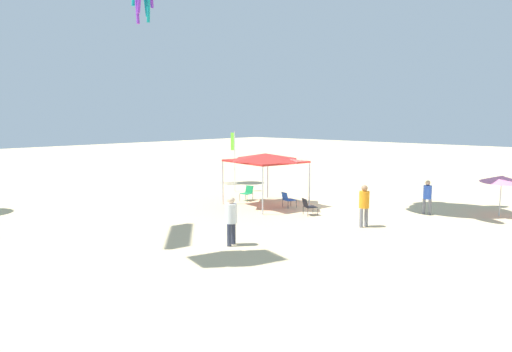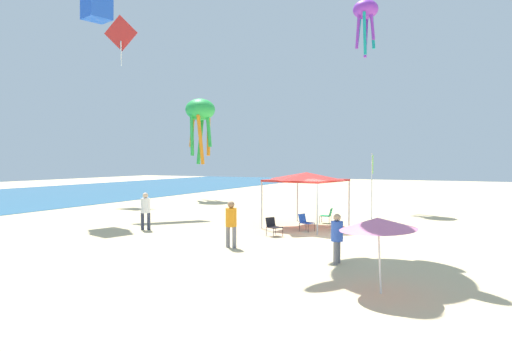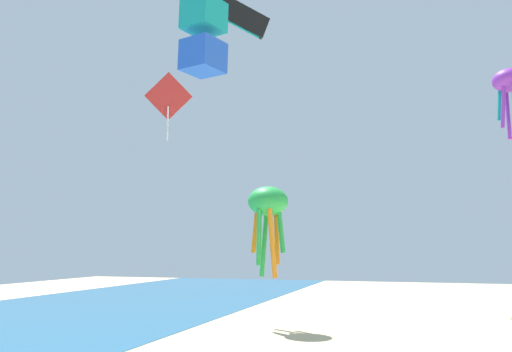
{
  "view_description": "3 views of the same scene",
  "coord_description": "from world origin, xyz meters",
  "px_view_note": "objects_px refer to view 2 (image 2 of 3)",
  "views": [
    {
      "loc": [
        -14.34,
        20.43,
        4.7
      ],
      "look_at": [
        1.9,
        2.83,
        1.72
      ],
      "focal_mm": 33.68,
      "sensor_mm": 36.0,
      "label": 1
    },
    {
      "loc": [
        -19.25,
        -5.99,
        3.4
      ],
      "look_at": [
        2.04,
        4.45,
        2.55
      ],
      "focal_mm": 31.7,
      "sensor_mm": 36.0,
      "label": 2
    },
    {
      "loc": [
        -16.69,
        6.77,
        4.78
      ],
      "look_at": [
        1.65,
        12.53,
        7.56
      ],
      "focal_mm": 35.32,
      "sensor_mm": 36.0,
      "label": 3
    }
  ],
  "objects_px": {
    "beach_umbrella": "(378,224)",
    "folding_chair_right_of_tent": "(273,225)",
    "kite_octopus_purple": "(366,13)",
    "person_by_tent": "(231,220)",
    "folding_chair_facing_ocean": "(328,214)",
    "banner_flag": "(372,179)",
    "folding_chair_left_of_tent": "(305,221)",
    "kite_diamond_red": "(121,35)",
    "canopy_tent": "(306,177)",
    "person_beachcomber": "(145,208)",
    "kite_octopus_green": "(200,113)",
    "person_far_stroller": "(337,235)"
  },
  "relations": [
    {
      "from": "beach_umbrella",
      "to": "folding_chair_right_of_tent",
      "type": "height_order",
      "value": "beach_umbrella"
    },
    {
      "from": "kite_octopus_purple",
      "to": "person_by_tent",
      "type": "bearing_deg",
      "value": -72.02
    },
    {
      "from": "person_by_tent",
      "to": "folding_chair_right_of_tent",
      "type": "bearing_deg",
      "value": 94.24
    },
    {
      "from": "folding_chair_facing_ocean",
      "to": "banner_flag",
      "type": "relative_size",
      "value": 0.22
    },
    {
      "from": "folding_chair_left_of_tent",
      "to": "kite_diamond_red",
      "type": "bearing_deg",
      "value": 83.28
    },
    {
      "from": "canopy_tent",
      "to": "person_beachcomber",
      "type": "distance_m",
      "value": 8.09
    },
    {
      "from": "folding_chair_facing_ocean",
      "to": "folding_chair_left_of_tent",
      "type": "relative_size",
      "value": 1.0
    },
    {
      "from": "folding_chair_right_of_tent",
      "to": "person_by_tent",
      "type": "height_order",
      "value": "person_by_tent"
    },
    {
      "from": "canopy_tent",
      "to": "kite_octopus_green",
      "type": "distance_m",
      "value": 18.58
    },
    {
      "from": "person_far_stroller",
      "to": "person_by_tent",
      "type": "relative_size",
      "value": 0.91
    },
    {
      "from": "person_beachcomber",
      "to": "kite_diamond_red",
      "type": "bearing_deg",
      "value": -60.02
    },
    {
      "from": "beach_umbrella",
      "to": "kite_diamond_red",
      "type": "xyz_separation_m",
      "value": [
        17.21,
        24.26,
        11.88
      ]
    },
    {
      "from": "folding_chair_right_of_tent",
      "to": "kite_octopus_purple",
      "type": "height_order",
      "value": "kite_octopus_purple"
    },
    {
      "from": "kite_diamond_red",
      "to": "folding_chair_right_of_tent",
      "type": "bearing_deg",
      "value": -57.52
    },
    {
      "from": "folding_chair_facing_ocean",
      "to": "folding_chair_right_of_tent",
      "type": "xyz_separation_m",
      "value": [
        -4.97,
        1.0,
        0.0
      ]
    },
    {
      "from": "banner_flag",
      "to": "person_beachcomber",
      "type": "distance_m",
      "value": 12.75
    },
    {
      "from": "banner_flag",
      "to": "kite_octopus_green",
      "type": "distance_m",
      "value": 18.21
    },
    {
      "from": "beach_umbrella",
      "to": "kite_octopus_green",
      "type": "distance_m",
      "value": 29.35
    },
    {
      "from": "kite_octopus_green",
      "to": "canopy_tent",
      "type": "bearing_deg",
      "value": -43.48
    },
    {
      "from": "canopy_tent",
      "to": "kite_octopus_purple",
      "type": "xyz_separation_m",
      "value": [
        11.23,
        -0.38,
        11.39
      ]
    },
    {
      "from": "canopy_tent",
      "to": "folding_chair_right_of_tent",
      "type": "xyz_separation_m",
      "value": [
        -3.14,
        0.45,
        -2.06
      ]
    },
    {
      "from": "folding_chair_right_of_tent",
      "to": "kite_diamond_red",
      "type": "bearing_deg",
      "value": 88.48
    },
    {
      "from": "person_far_stroller",
      "to": "kite_diamond_red",
      "type": "bearing_deg",
      "value": -121.57
    },
    {
      "from": "person_by_tent",
      "to": "kite_octopus_green",
      "type": "bearing_deg",
      "value": 136.63
    },
    {
      "from": "person_beachcomber",
      "to": "kite_diamond_red",
      "type": "height_order",
      "value": "kite_diamond_red"
    },
    {
      "from": "folding_chair_left_of_tent",
      "to": "kite_octopus_green",
      "type": "distance_m",
      "value": 20.23
    },
    {
      "from": "folding_chair_facing_ocean",
      "to": "folding_chair_left_of_tent",
      "type": "distance_m",
      "value": 3.04
    },
    {
      "from": "folding_chair_right_of_tent",
      "to": "person_beachcomber",
      "type": "height_order",
      "value": "person_beachcomber"
    },
    {
      "from": "beach_umbrella",
      "to": "folding_chair_facing_ocean",
      "type": "xyz_separation_m",
      "value": [
        11.78,
        4.93,
        -1.31
      ]
    },
    {
      "from": "canopy_tent",
      "to": "person_far_stroller",
      "type": "distance_m",
      "value": 8.22
    },
    {
      "from": "folding_chair_facing_ocean",
      "to": "kite_diamond_red",
      "type": "relative_size",
      "value": 0.2
    },
    {
      "from": "folding_chair_facing_ocean",
      "to": "person_by_tent",
      "type": "distance_m",
      "value": 8.29
    },
    {
      "from": "beach_umbrella",
      "to": "folding_chair_right_of_tent",
      "type": "bearing_deg",
      "value": 41.05
    },
    {
      "from": "person_beachcomber",
      "to": "person_far_stroller",
      "type": "bearing_deg",
      "value": 147.94
    },
    {
      "from": "banner_flag",
      "to": "beach_umbrella",
      "type": "bearing_deg",
      "value": -167.72
    },
    {
      "from": "canopy_tent",
      "to": "folding_chair_left_of_tent",
      "type": "height_order",
      "value": "canopy_tent"
    },
    {
      "from": "folding_chair_right_of_tent",
      "to": "banner_flag",
      "type": "height_order",
      "value": "banner_flag"
    },
    {
      "from": "folding_chair_left_of_tent",
      "to": "kite_diamond_red",
      "type": "xyz_separation_m",
      "value": [
        8.47,
        19.15,
        13.2
      ]
    },
    {
      "from": "canopy_tent",
      "to": "folding_chair_facing_ocean",
      "type": "distance_m",
      "value": 2.81
    },
    {
      "from": "folding_chair_right_of_tent",
      "to": "person_far_stroller",
      "type": "distance_m",
      "value": 5.79
    },
    {
      "from": "person_beachcomber",
      "to": "person_by_tent",
      "type": "bearing_deg",
      "value": 144.54
    },
    {
      "from": "folding_chair_facing_ocean",
      "to": "folding_chair_left_of_tent",
      "type": "height_order",
      "value": "same"
    },
    {
      "from": "folding_chair_right_of_tent",
      "to": "kite_octopus_green",
      "type": "bearing_deg",
      "value": 70.52
    },
    {
      "from": "banner_flag",
      "to": "person_far_stroller",
      "type": "distance_m",
      "value": 12.01
    },
    {
      "from": "folding_chair_facing_ocean",
      "to": "person_by_tent",
      "type": "bearing_deg",
      "value": -15.18
    },
    {
      "from": "banner_flag",
      "to": "person_far_stroller",
      "type": "xyz_separation_m",
      "value": [
        -11.87,
        -1.34,
        -1.31
      ]
    },
    {
      "from": "kite_octopus_purple",
      "to": "banner_flag",
      "type": "bearing_deg",
      "value": -51.89
    },
    {
      "from": "person_far_stroller",
      "to": "kite_octopus_purple",
      "type": "distance_m",
      "value": 22.77
    },
    {
      "from": "person_far_stroller",
      "to": "kite_octopus_purple",
      "type": "xyz_separation_m",
      "value": [
        18.43,
        3.26,
        12.96
      ]
    },
    {
      "from": "person_by_tent",
      "to": "kite_octopus_green",
      "type": "distance_m",
      "value": 22.93
    }
  ]
}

